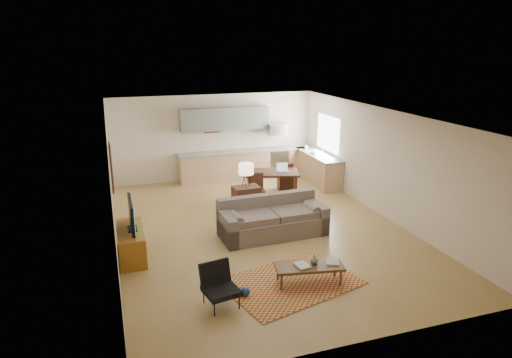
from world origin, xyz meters
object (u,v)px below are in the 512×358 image
object	(u,v)px
sofa	(273,217)
tv_credenza	(131,243)
armchair	(221,287)
coffee_table	(309,274)
console_table	(246,201)
dining_table	(272,184)

from	to	relation	value
sofa	tv_credenza	distance (m)	3.15
sofa	armchair	size ratio (longest dim) A/B	3.51
sofa	tv_credenza	size ratio (longest dim) A/B	1.87
coffee_table	console_table	world-z (taller)	console_table
sofa	dining_table	world-z (taller)	sofa
coffee_table	console_table	size ratio (longest dim) A/B	1.61
console_table	dining_table	xyz separation A→B (m)	(1.11, 1.15, -0.01)
console_table	tv_credenza	bearing A→B (deg)	-156.68
coffee_table	tv_credenza	distance (m)	3.67
tv_credenza	console_table	world-z (taller)	console_table
armchair	dining_table	size ratio (longest dim) A/B	0.48
dining_table	armchair	bearing A→B (deg)	-102.62
coffee_table	tv_credenza	bearing A→B (deg)	155.22
coffee_table	tv_credenza	size ratio (longest dim) A/B	0.93
tv_credenza	sofa	bearing A→B (deg)	2.77
armchair	console_table	world-z (taller)	console_table
sofa	armchair	distance (m)	3.09
sofa	console_table	world-z (taller)	sofa
sofa	tv_credenza	world-z (taller)	sofa
sofa	tv_credenza	bearing A→B (deg)	-179.48
coffee_table	dining_table	distance (m)	4.91
armchair	tv_credenza	distance (m)	2.67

